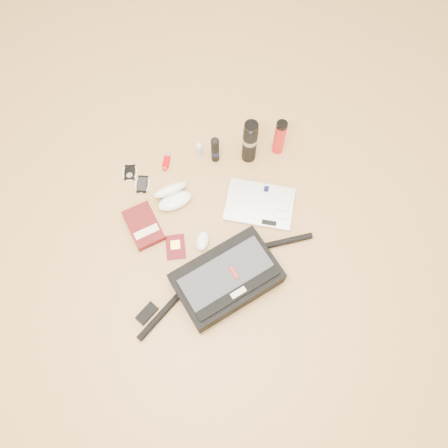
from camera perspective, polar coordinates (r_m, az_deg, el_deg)
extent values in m
plane|color=#A67A45|center=(2.20, -0.93, -1.84)|extent=(4.00, 4.00, 0.00)
cube|color=black|center=(2.08, 0.34, -7.13)|extent=(0.54, 0.43, 0.12)
cube|color=#2E3035|center=(2.01, 0.51, -6.89)|extent=(0.47, 0.33, 0.01)
cube|color=black|center=(1.99, 1.88, -9.00)|extent=(0.41, 0.17, 0.01)
cube|color=beige|center=(1.99, 1.88, -8.98)|extent=(0.08, 0.05, 0.02)
cube|color=#AB1307|center=(2.01, 1.28, -6.41)|extent=(0.03, 0.06, 0.02)
cylinder|color=black|center=(2.10, -8.24, -11.67)|extent=(0.26, 0.20, 0.03)
cylinder|color=black|center=(2.20, 7.79, -2.33)|extent=(0.29, 0.03, 0.03)
cube|color=black|center=(2.12, -10.03, -11.42)|extent=(0.12, 0.10, 0.02)
cube|color=silver|center=(2.27, 4.67, 2.58)|extent=(0.41, 0.36, 0.02)
cube|color=black|center=(2.30, 5.55, 4.60)|extent=(0.04, 0.04, 0.00)
cube|color=white|center=(2.25, 7.80, 1.96)|extent=(0.06, 0.04, 0.01)
cube|color=white|center=(2.23, 7.64, 0.88)|extent=(0.06, 0.04, 0.01)
cube|color=black|center=(2.21, 5.90, 0.19)|extent=(0.08, 0.05, 0.01)
cube|color=#4A0C0F|center=(2.24, -10.45, -0.22)|extent=(0.20, 0.25, 0.04)
cube|color=beige|center=(2.24, -8.75, 0.57)|extent=(0.05, 0.21, 0.03)
cube|color=beige|center=(2.20, -10.09, -0.98)|extent=(0.13, 0.07, 0.00)
cube|color=#4C0A0E|center=(2.19, -6.34, -3.00)|extent=(0.11, 0.14, 0.01)
cube|color=yellow|center=(2.19, -6.38, -2.71)|extent=(0.05, 0.05, 0.00)
ellipsoid|color=silver|center=(2.18, -2.82, -2.24)|extent=(0.10, 0.12, 0.03)
ellipsoid|color=silver|center=(2.27, -6.43, 3.00)|extent=(0.20, 0.13, 0.05)
ellipsoid|color=white|center=(2.27, -7.06, 4.43)|extent=(0.20, 0.13, 0.11)
ellipsoid|color=black|center=(2.26, -7.28, 2.70)|extent=(0.05, 0.04, 0.02)
ellipsoid|color=black|center=(2.26, -5.61, 3.41)|extent=(0.05, 0.04, 0.02)
cylinder|color=black|center=(2.26, -6.45, 3.08)|extent=(0.03, 0.01, 0.01)
cube|color=black|center=(2.41, -12.21, 6.59)|extent=(0.07, 0.10, 0.01)
cylinder|color=#B1B1B4|center=(2.39, -12.25, 6.26)|extent=(0.04, 0.04, 0.00)
torus|color=white|center=(2.41, -12.21, 6.60)|extent=(0.10, 0.10, 0.01)
cube|color=black|center=(2.36, -10.62, 5.12)|extent=(0.08, 0.11, 0.01)
cube|color=black|center=(2.35, -10.65, 5.18)|extent=(0.07, 0.09, 0.00)
torus|color=white|center=(2.36, -10.63, 5.13)|extent=(0.10, 0.10, 0.01)
cube|color=#9E0004|center=(2.39, -7.55, 8.04)|extent=(0.05, 0.07, 0.03)
cube|color=#A62111|center=(2.38, -7.72, 7.24)|extent=(0.03, 0.03, 0.02)
cylinder|color=#A8A8AB|center=(2.41, -7.37, 8.87)|extent=(0.03, 0.04, 0.02)
cylinder|color=#96B4C5|center=(2.38, -3.22, 9.56)|extent=(0.04, 0.04, 0.08)
cylinder|color=white|center=(2.34, -3.28, 10.18)|extent=(0.02, 0.02, 0.02)
cylinder|color=white|center=(2.33, -3.30, 10.33)|extent=(0.01, 0.01, 0.01)
cylinder|color=black|center=(2.33, -1.16, 9.64)|extent=(0.04, 0.04, 0.18)
cylinder|color=black|center=(2.34, -1.15, 9.38)|extent=(0.04, 0.04, 0.03)
ellipsoid|color=black|center=(2.25, -1.21, 10.83)|extent=(0.04, 0.04, 0.02)
cylinder|color=black|center=(2.30, 3.38, 10.49)|extent=(0.08, 0.08, 0.27)
cylinder|color=#959597|center=(2.27, 3.42, 10.95)|extent=(0.08, 0.08, 0.03)
cylinder|color=black|center=(2.18, 3.59, 12.59)|extent=(0.08, 0.08, 0.03)
cylinder|color=red|center=(2.36, 7.24, 11.05)|extent=(0.06, 0.06, 0.22)
cylinder|color=black|center=(2.26, 7.60, 12.70)|extent=(0.06, 0.06, 0.02)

